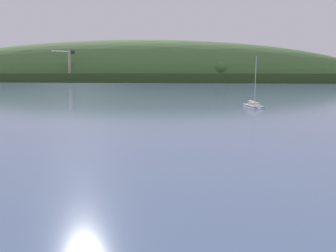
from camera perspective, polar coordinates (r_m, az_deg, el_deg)
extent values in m
cube|color=#314A21|center=(262.42, 4.33, 7.78)|extent=(490.33, 124.04, 5.96)
ellipsoid|color=#476B38|center=(298.39, -6.67, 7.28)|extent=(395.92, 136.39, 64.96)
sphere|color=#476B38|center=(248.88, 8.37, 9.08)|extent=(9.02, 9.02, 9.02)
cube|color=#4C4C51|center=(262.48, -15.38, 7.07)|extent=(6.25, 6.25, 2.00)
cylinder|color=#BCB293|center=(262.47, -15.48, 9.48)|extent=(2.01, 2.01, 20.11)
cylinder|color=#BCB293|center=(260.29, -16.69, 11.30)|extent=(11.01, 10.59, 1.11)
cube|color=#333338|center=(263.94, -15.05, 11.33)|extent=(3.58, 3.60, 2.41)
cube|color=white|center=(70.25, 13.43, 2.90)|extent=(2.92, 6.01, 0.97)
cone|color=white|center=(67.61, 14.35, 2.65)|extent=(2.06, 1.75, 1.82)
cube|color=black|center=(70.23, 13.44, 3.10)|extent=(2.94, 6.01, 0.10)
cube|color=#BCB299|center=(70.05, 13.50, 3.50)|extent=(1.74, 2.78, 0.55)
cylinder|color=silver|center=(69.28, 13.80, 7.02)|extent=(0.13, 0.13, 9.20)
cylinder|color=silver|center=(70.88, 13.22, 3.92)|extent=(0.66, 2.99, 0.11)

